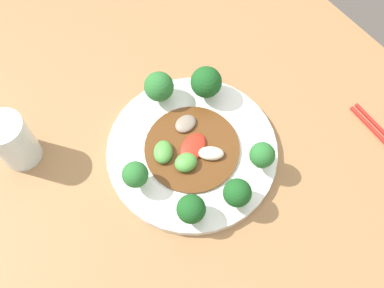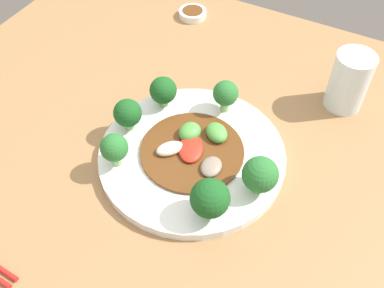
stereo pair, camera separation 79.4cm
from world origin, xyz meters
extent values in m
cube|color=olive|center=(0.00, 0.00, 0.36)|extent=(1.17, 0.91, 0.71)
cylinder|color=white|center=(0.04, 0.01, 0.72)|extent=(0.30, 0.30, 0.02)
cylinder|color=#89B76B|center=(0.14, 0.08, 0.74)|extent=(0.02, 0.02, 0.02)
sphere|color=#286B2D|center=(0.14, 0.08, 0.77)|extent=(0.04, 0.04, 0.04)
cylinder|color=#70A356|center=(-0.08, 0.02, 0.74)|extent=(0.02, 0.02, 0.01)
sphere|color=#286B2D|center=(-0.08, 0.02, 0.76)|extent=(0.05, 0.05, 0.05)
cylinder|color=#89B76B|center=(0.04, -0.11, 0.74)|extent=(0.02, 0.02, 0.02)
sphere|color=#286B2D|center=(0.04, -0.11, 0.77)|extent=(0.04, 0.04, 0.04)
cylinder|color=#70A356|center=(-0.03, 0.10, 0.74)|extent=(0.02, 0.02, 0.02)
sphere|color=#19511E|center=(-0.03, 0.10, 0.77)|extent=(0.06, 0.06, 0.06)
cylinder|color=#70A356|center=(0.14, -0.07, 0.74)|extent=(0.02, 0.02, 0.01)
sphere|color=#19511E|center=(0.14, -0.07, 0.76)|extent=(0.05, 0.05, 0.05)
cylinder|color=#7AAD5B|center=(0.16, 0.01, 0.74)|extent=(0.02, 0.02, 0.02)
sphere|color=#19511E|center=(0.16, 0.01, 0.76)|extent=(0.05, 0.05, 0.05)
cylinder|color=#5B3314|center=(0.04, 0.01, 0.73)|extent=(0.17, 0.17, 0.01)
ellipsoid|color=#4C933D|center=(0.02, -0.04, 0.74)|extent=(0.05, 0.05, 0.02)
ellipsoid|color=#4C933D|center=(0.06, -0.02, 0.74)|extent=(0.04, 0.04, 0.02)
ellipsoid|color=red|center=(0.05, 0.01, 0.74)|extent=(0.06, 0.07, 0.01)
ellipsoid|color=beige|center=(0.07, 0.02, 0.74)|extent=(0.05, 0.05, 0.02)
ellipsoid|color=gray|center=(0.00, 0.03, 0.74)|extent=(0.04, 0.04, 0.01)
cylinder|color=silver|center=(-0.14, -0.23, 0.77)|extent=(0.07, 0.07, 0.11)
cylinder|color=white|center=(0.23, -0.35, 0.72)|extent=(0.06, 0.06, 0.01)
cylinder|color=#5B3314|center=(0.23, -0.35, 0.73)|extent=(0.05, 0.05, 0.00)
camera|label=1|loc=(0.31, -0.20, 1.44)|focal=42.00mm
camera|label=2|loc=(-0.17, 0.41, 1.28)|focal=42.00mm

